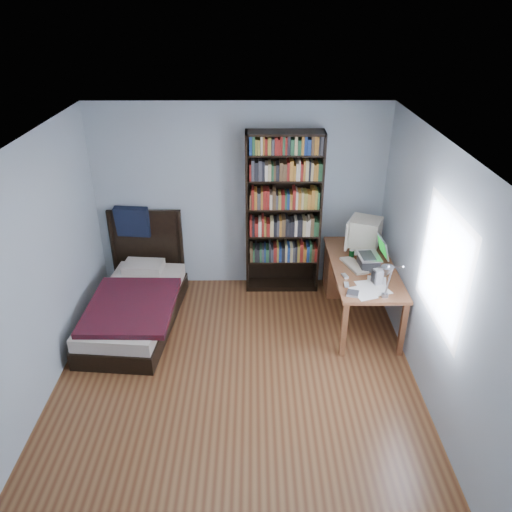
# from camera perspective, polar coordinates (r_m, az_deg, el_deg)

# --- Properties ---
(room) EXTENTS (4.20, 4.24, 2.50)m
(room) POSITION_cam_1_polar(r_m,az_deg,el_deg) (4.70, -2.17, -2.65)
(room) COLOR #5C311B
(room) RESTS_ON ground
(desk) EXTENTS (0.75, 1.62, 0.73)m
(desk) POSITION_cam_1_polar(r_m,az_deg,el_deg) (6.68, 11.14, -1.57)
(desk) COLOR brown
(desk) RESTS_ON floor
(crt_monitor) EXTENTS (0.52, 0.47, 0.44)m
(crt_monitor) POSITION_cam_1_polar(r_m,az_deg,el_deg) (6.39, 12.17, 2.62)
(crt_monitor) COLOR beige
(crt_monitor) RESTS_ON desk
(laptop) EXTENTS (0.33, 0.34, 0.39)m
(laptop) POSITION_cam_1_polar(r_m,az_deg,el_deg) (6.06, 12.91, -0.40)
(laptop) COLOR #2D2D30
(laptop) RESTS_ON desk
(desk_lamp) EXTENTS (0.24, 0.53, 0.63)m
(desk_lamp) POSITION_cam_1_polar(r_m,az_deg,el_deg) (4.98, 14.78, -1.97)
(desk_lamp) COLOR #99999E
(desk_lamp) RESTS_ON desk
(keyboard) EXTENTS (0.30, 0.45, 0.04)m
(keyboard) POSITION_cam_1_polar(r_m,az_deg,el_deg) (6.09, 11.15, -1.07)
(keyboard) COLOR #BBB09B
(keyboard) RESTS_ON desk
(speaker) EXTENTS (0.12, 0.12, 0.19)m
(speaker) POSITION_cam_1_polar(r_m,az_deg,el_deg) (5.75, 13.74, -2.31)
(speaker) COLOR gray
(speaker) RESTS_ON desk
(soda_can) EXTENTS (0.06, 0.06, 0.11)m
(soda_can) POSITION_cam_1_polar(r_m,az_deg,el_deg) (6.26, 10.86, 0.20)
(soda_can) COLOR #06320F
(soda_can) RESTS_ON desk
(mouse) EXTENTS (0.06, 0.11, 0.04)m
(mouse) POSITION_cam_1_polar(r_m,az_deg,el_deg) (6.38, 11.26, 0.31)
(mouse) COLOR silver
(mouse) RESTS_ON desk
(phone_silver) EXTENTS (0.08, 0.11, 0.02)m
(phone_silver) POSITION_cam_1_polar(r_m,az_deg,el_deg) (5.86, 10.12, -2.24)
(phone_silver) COLOR silver
(phone_silver) RESTS_ON desk
(phone_grey) EXTENTS (0.06, 0.10, 0.02)m
(phone_grey) POSITION_cam_1_polar(r_m,az_deg,el_deg) (5.69, 10.30, -3.24)
(phone_grey) COLOR gray
(phone_grey) RESTS_ON desk
(external_drive) EXTENTS (0.16, 0.16, 0.03)m
(external_drive) POSITION_cam_1_polar(r_m,az_deg,el_deg) (5.54, 11.00, -4.23)
(external_drive) COLOR gray
(external_drive) RESTS_ON desk
(bookshelf) EXTENTS (0.98, 0.30, 2.17)m
(bookshelf) POSITION_cam_1_polar(r_m,az_deg,el_deg) (6.52, 3.13, 4.77)
(bookshelf) COLOR black
(bookshelf) RESTS_ON floor
(bed) EXTENTS (1.09, 2.05, 1.16)m
(bed) POSITION_cam_1_polar(r_m,az_deg,el_deg) (6.36, -13.58, -5.11)
(bed) COLOR black
(bed) RESTS_ON floor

